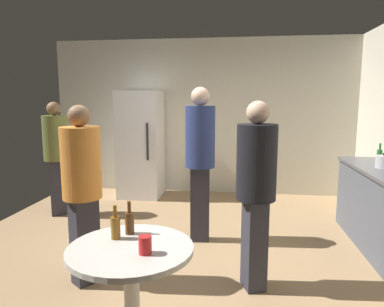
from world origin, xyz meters
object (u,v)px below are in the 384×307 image
at_px(person_in_black_shirt, 256,182).
at_px(beer_bottle_amber, 116,227).
at_px(person_in_orange_shirt, 82,182).
at_px(kettle, 384,162).
at_px(foreground_table, 131,262).
at_px(person_in_navy_shirt, 200,152).
at_px(refrigerator, 141,144).
at_px(person_in_olive_shirt, 56,150).
at_px(beer_bottle_on_counter, 379,155).
at_px(beer_bottle_brown, 130,222).
at_px(plastic_cup_red, 145,245).

bearing_deg(person_in_black_shirt, beer_bottle_amber, 22.05).
bearing_deg(person_in_orange_shirt, beer_bottle_amber, -13.75).
xyz_separation_m(kettle, foreground_table, (-2.27, -2.03, -0.34)).
height_order(foreground_table, person_in_navy_shirt, person_in_navy_shirt).
height_order(refrigerator, person_in_olive_shirt, refrigerator).
relative_size(beer_bottle_amber, person_in_navy_shirt, 0.13).
relative_size(foreground_table, beer_bottle_amber, 3.48).
bearing_deg(refrigerator, beer_bottle_on_counter, -20.83).
xyz_separation_m(foreground_table, beer_bottle_brown, (-0.07, 0.21, 0.19)).
distance_m(refrigerator, beer_bottle_brown, 3.64).
height_order(kettle, person_in_orange_shirt, person_in_orange_shirt).
bearing_deg(person_in_olive_shirt, foreground_table, 5.94).
bearing_deg(foreground_table, person_in_orange_shirt, 130.15).
distance_m(refrigerator, person_in_orange_shirt, 2.93).
distance_m(person_in_black_shirt, person_in_navy_shirt, 1.16).
distance_m(beer_bottle_brown, plastic_cup_red, 0.35).
bearing_deg(beer_bottle_brown, person_in_navy_shirt, 79.98).
relative_size(kettle, person_in_orange_shirt, 0.15).
xyz_separation_m(kettle, person_in_navy_shirt, (-2.04, -0.11, 0.09)).
relative_size(person_in_black_shirt, person_in_navy_shirt, 0.92).
height_order(kettle, person_in_olive_shirt, person_in_olive_shirt).
xyz_separation_m(plastic_cup_red, person_in_navy_shirt, (0.11, 2.01, 0.27)).
bearing_deg(kettle, foreground_table, -138.20).
distance_m(plastic_cup_red, person_in_orange_shirt, 1.22).
bearing_deg(plastic_cup_red, foreground_table, 143.62).
distance_m(refrigerator, person_in_black_shirt, 3.34).
height_order(refrigerator, person_in_black_shirt, refrigerator).
xyz_separation_m(refrigerator, kettle, (3.26, -1.70, 0.07)).
bearing_deg(person_in_navy_shirt, person_in_olive_shirt, -112.18).
relative_size(beer_bottle_brown, person_in_orange_shirt, 0.14).
bearing_deg(beer_bottle_on_counter, plastic_cup_red, -131.69).
bearing_deg(person_in_olive_shirt, beer_bottle_on_counter, 57.82).
xyz_separation_m(refrigerator, person_in_olive_shirt, (-0.91, -1.14, 0.05)).
xyz_separation_m(kettle, beer_bottle_on_counter, (0.11, 0.42, 0.01)).
xyz_separation_m(beer_bottle_amber, person_in_navy_shirt, (0.37, 1.81, 0.24)).
bearing_deg(person_in_orange_shirt, refrigerator, 133.94).
relative_size(person_in_black_shirt, person_in_olive_shirt, 1.01).
bearing_deg(person_in_orange_shirt, kettle, 60.44).
xyz_separation_m(beer_bottle_on_counter, beer_bottle_amber, (-2.51, -2.34, -0.17)).
distance_m(refrigerator, person_in_olive_shirt, 1.46).
bearing_deg(person_in_olive_shirt, kettle, 52.09).
distance_m(foreground_table, beer_bottle_amber, 0.26).
bearing_deg(person_in_black_shirt, person_in_navy_shirt, -77.88).
xyz_separation_m(kettle, person_in_orange_shirt, (-2.96, -1.21, -0.03)).
bearing_deg(person_in_orange_shirt, person_in_navy_shirt, 88.16).
xyz_separation_m(refrigerator, person_in_navy_shirt, (1.22, -1.81, 0.16)).
relative_size(kettle, person_in_navy_shirt, 0.14).
distance_m(beer_bottle_brown, person_in_navy_shirt, 1.75).
relative_size(beer_bottle_brown, person_in_navy_shirt, 0.13).
bearing_deg(foreground_table, beer_bottle_brown, 108.48).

